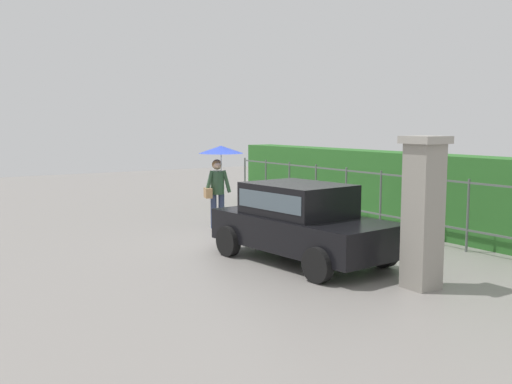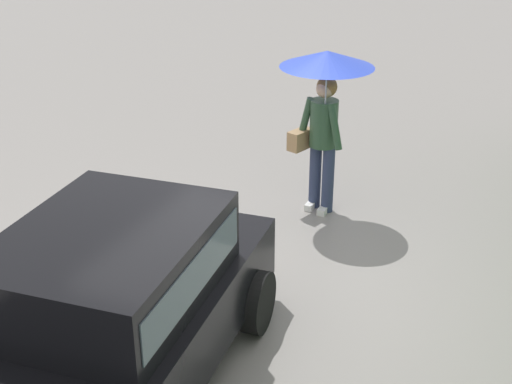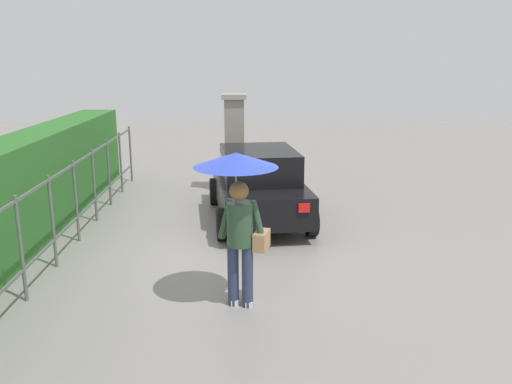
{
  "view_description": "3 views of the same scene",
  "coord_description": "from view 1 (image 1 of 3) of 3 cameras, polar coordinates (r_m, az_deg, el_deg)",
  "views": [
    {
      "loc": [
        10.46,
        -6.95,
        2.61
      ],
      "look_at": [
        -0.38,
        0.05,
        1.09
      ],
      "focal_mm": 40.91,
      "sensor_mm": 36.0,
      "label": 1
    },
    {
      "loc": [
        5.4,
        2.61,
        3.94
      ],
      "look_at": [
        -0.43,
        -0.04,
        0.96
      ],
      "focal_mm": 48.67,
      "sensor_mm": 36.0,
      "label": 2
    },
    {
      "loc": [
        -8.66,
        0.07,
        3.21
      ],
      "look_at": [
        -0.04,
        -0.22,
        1.03
      ],
      "focal_mm": 36.64,
      "sensor_mm": 36.0,
      "label": 3
    }
  ],
  "objects": [
    {
      "name": "ground_plane",
      "position": [
        12.82,
        0.76,
        -5.03
      ],
      "size": [
        40.0,
        40.0,
        0.0
      ],
      "primitive_type": "plane",
      "color": "gray"
    },
    {
      "name": "car",
      "position": [
        11.09,
        4.4,
        -2.68
      ],
      "size": [
        3.87,
        2.17,
        1.48
      ],
      "rotation": [
        0.0,
        0.0,
        0.1
      ],
      "color": "black",
      "rests_on": "ground"
    },
    {
      "name": "pedestrian",
      "position": [
        14.45,
        -3.62,
        2.6
      ],
      "size": [
        1.1,
        1.1,
        2.07
      ],
      "rotation": [
        0.0,
        0.0,
        -0.3
      ],
      "color": "#2D3856",
      "rests_on": "ground"
    },
    {
      "name": "gate_pillar",
      "position": [
        9.53,
        16.02,
        -1.81
      ],
      "size": [
        0.6,
        0.6,
        2.42
      ],
      "color": "gray",
      "rests_on": "ground"
    },
    {
      "name": "fence_section",
      "position": [
        14.63,
        10.38,
        -0.4
      ],
      "size": [
        11.12,
        0.05,
        1.5
      ],
      "color": "#59605B",
      "rests_on": "ground"
    },
    {
      "name": "hedge_row",
      "position": [
        15.24,
        12.85,
        0.29
      ],
      "size": [
        12.07,
        0.9,
        1.9
      ],
      "primitive_type": "cube",
      "color": "#2D6B28",
      "rests_on": "ground"
    }
  ]
}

